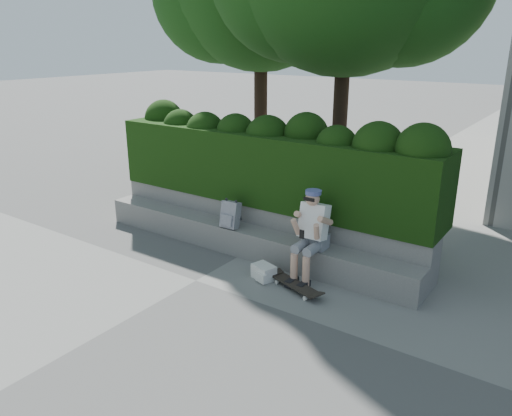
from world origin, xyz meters
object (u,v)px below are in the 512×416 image
Objects in this scene: person at (312,231)px; backpack_plaid at (230,215)px; skateboard at (295,285)px; backpack_ground at (264,272)px.

person is 1.58m from backpack_plaid.
backpack_ground is at bearing -165.78° from skateboard.
backpack_plaid is at bearing 170.44° from backpack_ground.
backpack_ground is at bearing -142.18° from person.
person is 0.82m from skateboard.
skateboard is 1.79m from backpack_plaid.
backpack_ground is at bearing -28.58° from backpack_plaid.
skateboard is at bearing -20.91° from backpack_plaid.
person is 0.95m from backpack_ground.
person is at bearing -4.90° from backpack_plaid.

